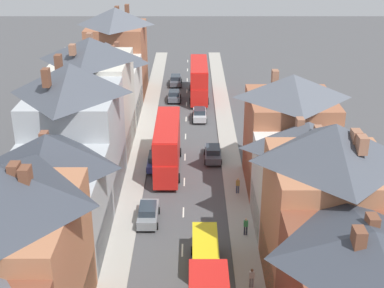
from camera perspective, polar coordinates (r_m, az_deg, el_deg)
name	(u,v)px	position (r m, az deg, el deg)	size (l,w,h in m)	color
pavement_left	(136,173)	(56.74, -5.99, -3.04)	(2.20, 104.00, 0.14)	#A8A399
pavement_right	(233,172)	(56.60, 4.35, -3.05)	(2.20, 104.00, 0.14)	#A8A399
centre_line_dashes	(184,182)	(54.69, -0.85, -4.06)	(0.14, 97.80, 0.01)	silver
terrace_row_left	(63,161)	(46.79, -13.59, -1.74)	(8.00, 83.61, 13.28)	beige
terrace_row_right	(351,277)	(33.74, 16.62, -13.45)	(8.00, 52.38, 12.76)	silver
double_decker_bus_lead	(199,79)	(78.60, 0.71, 6.90)	(2.74, 10.80, 5.30)	red
double_decker_bus_mid_street	(167,145)	(56.14, -2.68, -0.14)	(2.74, 10.80, 5.30)	red
car_near_blue	(213,153)	(59.10, 2.22, -0.97)	(1.90, 4.26, 1.66)	#4C515B
car_near_silver	(148,213)	(47.81, -4.73, -7.36)	(1.90, 4.21, 1.71)	gray
car_parked_left_a	(175,80)	(85.25, -1.78, 6.83)	(1.90, 4.35, 1.64)	#4C515B
car_mid_black	(156,160)	(57.52, -3.90, -1.75)	(1.90, 4.51, 1.63)	navy
car_far_grey	(174,96)	(77.90, -1.94, 5.18)	(1.90, 3.85, 1.60)	#4C515B
car_parked_right_b	(199,114)	(70.48, 0.80, 3.20)	(1.90, 4.00, 1.67)	#B7BABF
delivery_van	(205,252)	(41.90, 1.39, -11.43)	(2.20, 5.20, 2.41)	yellow
pedestrian_mid_left	(251,277)	(40.13, 6.36, -13.92)	(0.36, 0.22, 1.61)	gray
pedestrian_mid_right	(246,226)	(45.78, 5.74, -8.66)	(0.36, 0.22, 1.61)	#23232D
pedestrian_far_left	(238,185)	(52.10, 4.88, -4.36)	(0.36, 0.22, 1.61)	#3D4256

